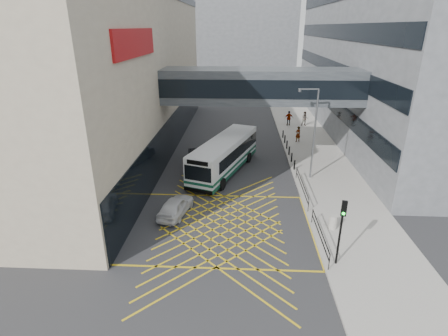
# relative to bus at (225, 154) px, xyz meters

# --- Properties ---
(ground) EXTENTS (120.00, 120.00, 0.00)m
(ground) POSITION_rel_bus_xyz_m (0.18, -9.60, -1.66)
(ground) COLOR #333335
(building_whsmith) EXTENTS (24.17, 42.00, 16.00)m
(building_whsmith) POSITION_rel_bus_xyz_m (-17.80, 6.40, 6.33)
(building_whsmith) COLOR #BAAB90
(building_whsmith) RESTS_ON ground
(building_right) EXTENTS (24.09, 44.00, 20.00)m
(building_right) POSITION_rel_bus_xyz_m (24.17, 14.40, 8.34)
(building_right) COLOR slate
(building_right) RESTS_ON ground
(building_far) EXTENTS (28.00, 16.00, 18.00)m
(building_far) POSITION_rel_bus_xyz_m (-1.82, 50.40, 7.34)
(building_far) COLOR slate
(building_far) RESTS_ON ground
(skybridge) EXTENTS (20.00, 4.10, 3.00)m
(skybridge) POSITION_rel_bus_xyz_m (3.18, 2.40, 5.84)
(skybridge) COLOR #3E4348
(skybridge) RESTS_ON ground
(pavement) EXTENTS (6.00, 54.00, 0.16)m
(pavement) POSITION_rel_bus_xyz_m (9.18, 5.40, -1.58)
(pavement) COLOR #ABA69D
(pavement) RESTS_ON ground
(box_junction) EXTENTS (12.00, 9.00, 0.01)m
(box_junction) POSITION_rel_bus_xyz_m (0.18, -9.60, -1.66)
(box_junction) COLOR gold
(box_junction) RESTS_ON ground
(bus) EXTENTS (6.10, 11.29, 3.11)m
(bus) POSITION_rel_bus_xyz_m (0.00, 0.00, 0.00)
(bus) COLOR silver
(bus) RESTS_ON ground
(car_white) EXTENTS (2.62, 4.51, 1.35)m
(car_white) POSITION_rel_bus_xyz_m (-3.14, -8.20, -0.99)
(car_white) COLOR silver
(car_white) RESTS_ON ground
(car_dark) EXTENTS (3.57, 5.51, 1.61)m
(car_dark) POSITION_rel_bus_xyz_m (-2.42, 1.78, -0.86)
(car_dark) COLOR black
(car_dark) RESTS_ON ground
(car_silver) EXTENTS (2.11, 4.28, 1.29)m
(car_silver) POSITION_rel_bus_xyz_m (-0.37, 3.87, -1.02)
(car_silver) COLOR gray
(car_silver) RESTS_ON ground
(traffic_light) EXTENTS (0.31, 0.48, 4.03)m
(traffic_light) POSITION_rel_bus_xyz_m (6.86, -13.62, 1.12)
(traffic_light) COLOR black
(traffic_light) RESTS_ON pavement
(street_lamp) EXTENTS (1.77, 0.38, 7.76)m
(street_lamp) POSITION_rel_bus_xyz_m (7.40, -1.42, 2.92)
(street_lamp) COLOR slate
(street_lamp) RESTS_ON pavement
(litter_bin) EXTENTS (0.54, 0.54, 0.93)m
(litter_bin) POSITION_rel_bus_xyz_m (7.56, -9.78, -1.04)
(litter_bin) COLOR #ADA89E
(litter_bin) RESTS_ON pavement
(kerb_railings) EXTENTS (0.05, 12.54, 1.00)m
(kerb_railings) POSITION_rel_bus_xyz_m (6.33, -7.82, -0.79)
(kerb_railings) COLOR black
(kerb_railings) RESTS_ON pavement
(bollards) EXTENTS (0.14, 10.14, 0.90)m
(bollards) POSITION_rel_bus_xyz_m (6.43, 5.40, -1.05)
(bollards) COLOR black
(bollards) RESTS_ON pavement
(pedestrian_a) EXTENTS (0.86, 0.77, 1.80)m
(pedestrian_a) POSITION_rel_bus_xyz_m (7.95, 8.98, -0.61)
(pedestrian_a) COLOR gray
(pedestrian_a) RESTS_ON pavement
(pedestrian_b) EXTENTS (0.94, 0.56, 1.91)m
(pedestrian_b) POSITION_rel_bus_xyz_m (9.89, 16.02, -0.55)
(pedestrian_b) COLOR gray
(pedestrian_b) RESTS_ON pavement
(pedestrian_c) EXTENTS (1.18, 0.62, 1.95)m
(pedestrian_c) POSITION_rel_bus_xyz_m (7.79, 16.14, -0.53)
(pedestrian_c) COLOR gray
(pedestrian_c) RESTS_ON pavement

